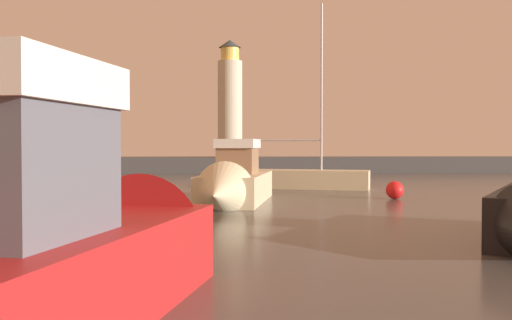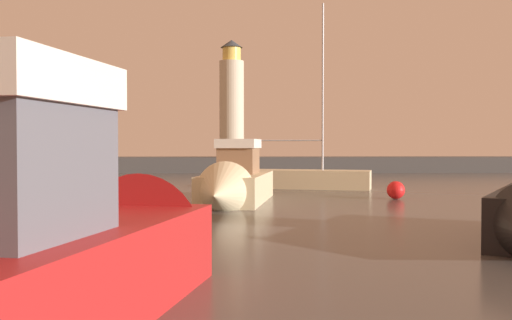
{
  "view_description": "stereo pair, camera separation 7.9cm",
  "coord_description": "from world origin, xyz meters",
  "views": [
    {
      "loc": [
        -1.96,
        -2.0,
        2.66
      ],
      "look_at": [
        -1.27,
        16.51,
        2.19
      ],
      "focal_mm": 40.08,
      "sensor_mm": 36.0,
      "label": 1
    },
    {
      "loc": [
        -1.88,
        -2.0,
        2.66
      ],
      "look_at": [
        -1.27,
        16.51,
        2.19
      ],
      "focal_mm": 40.08,
      "sensor_mm": 36.0,
      "label": 2
    }
  ],
  "objects": [
    {
      "name": "sailboat_moored",
      "position": [
        2.67,
        33.11,
        0.63
      ],
      "size": [
        7.55,
        4.05,
        11.35
      ],
      "color": "beige",
      "rests_on": "ground_plane"
    },
    {
      "name": "ground_plane",
      "position": [
        0.0,
        27.9,
        0.0
      ],
      "size": [
        220.0,
        220.0,
        0.0
      ],
      "primitive_type": "plane",
      "color": "#4C4742"
    },
    {
      "name": "mooring_buoy",
      "position": [
        6.0,
        26.08,
        0.45
      ],
      "size": [
        0.9,
        0.9,
        0.9
      ],
      "primitive_type": "sphere",
      "color": "red",
      "rests_on": "ground_plane"
    },
    {
      "name": "motorboat_4",
      "position": [
        -8.88,
        16.83,
        0.9
      ],
      "size": [
        8.13,
        5.63,
        3.32
      ],
      "color": "silver",
      "rests_on": "ground_plane"
    },
    {
      "name": "breakwater",
      "position": [
        0.0,
        55.8,
        0.75
      ],
      "size": [
        65.37,
        5.45,
        1.5
      ],
      "primitive_type": "cube",
      "color": "#423F3D",
      "rests_on": "ground_plane"
    },
    {
      "name": "lighthouse",
      "position": [
        -2.46,
        55.8,
        7.1
      ],
      "size": [
        2.47,
        2.47,
        11.81
      ],
      "color": "beige",
      "rests_on": "breakwater"
    },
    {
      "name": "motorboat_3",
      "position": [
        -4.32,
        7.48,
        1.12
      ],
      "size": [
        4.76,
        9.63,
        4.29
      ],
      "color": "#B21E1E",
      "rests_on": "ground_plane"
    },
    {
      "name": "motorboat_0",
      "position": [
        -2.1,
        23.83,
        0.92
      ],
      "size": [
        4.07,
        9.32,
        3.52
      ],
      "color": "beige",
      "rests_on": "ground_plane"
    }
  ]
}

